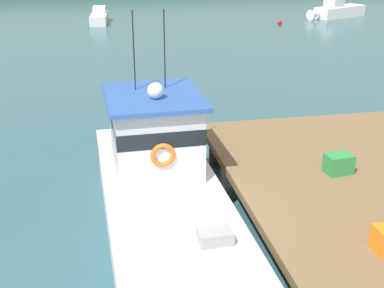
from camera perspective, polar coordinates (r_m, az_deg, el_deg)
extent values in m
plane|color=#2D5660|center=(11.26, -3.66, -11.85)|extent=(200.00, 200.00, 0.00)
cylinder|color=#4C3D2D|center=(14.94, 2.60, -0.63)|extent=(0.36, 0.36, 1.00)
cylinder|color=#4C3D2D|center=(16.86, 20.06, 0.72)|extent=(0.36, 0.36, 1.00)
cube|color=brown|center=(12.15, 19.33, -4.48)|extent=(6.00, 9.00, 0.20)
cube|color=silver|center=(11.41, -3.05, -8.08)|extent=(2.71, 8.06, 1.10)
cone|color=silver|center=(15.80, -6.03, 0.77)|extent=(1.15, 1.83, 1.10)
cube|color=black|center=(11.19, -3.10, -6.09)|extent=(2.73, 7.90, 0.12)
cube|color=silver|center=(11.11, -3.12, -5.37)|extent=(2.75, 8.06, 0.12)
cube|color=silver|center=(11.85, -4.17, 0.88)|extent=(1.96, 2.25, 1.80)
cube|color=black|center=(11.74, -4.21, 2.31)|extent=(1.98, 2.27, 0.36)
cube|color=#2D56A8|center=(11.53, -4.30, 5.28)|extent=(2.21, 2.56, 0.10)
sphere|color=white|center=(11.18, -4.10, 5.97)|extent=(0.36, 0.36, 0.36)
cylinder|color=black|center=(11.74, -6.51, 10.29)|extent=(0.03, 0.03, 1.80)
cylinder|color=black|center=(11.83, -3.09, 10.49)|extent=(0.03, 0.03, 1.80)
cube|color=#939399|center=(9.29, 2.58, -10.53)|extent=(0.61, 0.46, 0.36)
torus|color=orange|center=(8.71, -2.63, -14.02)|extent=(0.57, 0.57, 0.12)
torus|color=#EA5119|center=(10.80, -3.26, -1.27)|extent=(0.54, 0.11, 0.54)
cube|color=#2D8442|center=(12.26, 16.05, -2.13)|extent=(0.64, 0.50, 0.45)
cube|color=white|center=(45.41, 16.16, 14.02)|extent=(4.95, 3.35, 0.86)
cone|color=white|center=(43.15, 13.59, 13.87)|extent=(1.44, 1.28, 0.86)
cube|color=silver|center=(44.68, 15.57, 14.94)|extent=(1.58, 1.59, 0.65)
cube|color=silver|center=(41.17, -10.32, 13.62)|extent=(1.54, 3.87, 0.69)
cone|color=silver|center=(43.50, -10.10, 14.08)|extent=(0.77, 1.00, 0.69)
cube|color=silver|center=(41.74, -10.31, 14.57)|extent=(1.04, 1.03, 0.51)
sphere|color=red|center=(40.46, 9.78, 13.28)|extent=(0.37, 0.37, 0.37)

